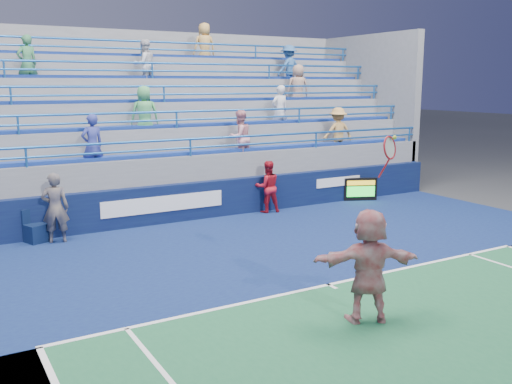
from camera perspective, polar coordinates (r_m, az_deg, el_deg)
ground at (r=11.53m, az=7.27°, el=-9.28°), size 120.00×120.00×0.00m
sponsor_wall at (r=16.81m, az=-6.17°, el=-0.89°), size 18.00×0.32×1.10m
bleacher_stand at (r=20.12m, az=-10.61°, el=3.78°), size 18.00×5.60×6.13m
serve_speed_board at (r=19.70m, az=10.40°, el=0.26°), size 1.10×0.56×0.79m
judge_chair at (r=15.38m, az=-21.13°, el=-3.75°), size 0.61×0.63×0.84m
tennis_player at (r=9.69m, az=11.21°, el=-7.23°), size 1.88×1.24×3.12m
line_judge at (r=15.03m, az=-19.43°, el=-1.52°), size 0.74×0.57×1.78m
ball_girl at (r=17.56m, az=1.16°, el=0.52°), size 0.90×0.78×1.61m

